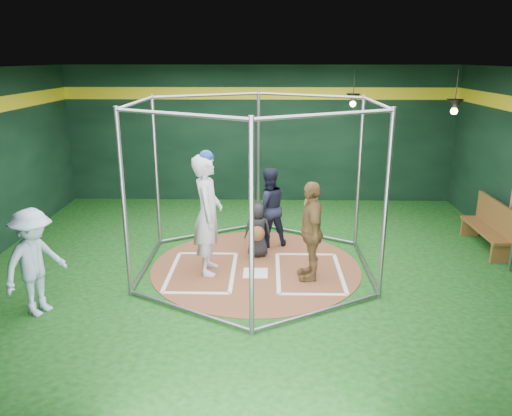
{
  "coord_description": "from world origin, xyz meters",
  "views": [
    {
      "loc": [
        0.21,
        -8.4,
        3.68
      ],
      "look_at": [
        0.0,
        0.1,
        1.1
      ],
      "focal_mm": 35.0,
      "sensor_mm": 36.0,
      "label": 1
    }
  ],
  "objects_px": {
    "visitor_leopard": "(311,231)",
    "umpire": "(268,207)",
    "dugout_bench": "(490,225)",
    "batter_figure": "(208,214)"
  },
  "relations": [
    {
      "from": "visitor_leopard",
      "to": "umpire",
      "type": "height_order",
      "value": "visitor_leopard"
    },
    {
      "from": "visitor_leopard",
      "to": "umpire",
      "type": "bearing_deg",
      "value": -158.29
    },
    {
      "from": "batter_figure",
      "to": "visitor_leopard",
      "type": "distance_m",
      "value": 1.8
    },
    {
      "from": "umpire",
      "to": "dugout_bench",
      "type": "bearing_deg",
      "value": 161.36
    },
    {
      "from": "umpire",
      "to": "dugout_bench",
      "type": "relative_size",
      "value": 0.96
    },
    {
      "from": "visitor_leopard",
      "to": "umpire",
      "type": "xyz_separation_m",
      "value": [
        -0.72,
        1.55,
        -0.06
      ]
    },
    {
      "from": "umpire",
      "to": "dugout_bench",
      "type": "distance_m",
      "value": 4.42
    },
    {
      "from": "dugout_bench",
      "to": "batter_figure",
      "type": "bearing_deg",
      "value": -166.72
    },
    {
      "from": "batter_figure",
      "to": "umpire",
      "type": "bearing_deg",
      "value": 51.86
    },
    {
      "from": "visitor_leopard",
      "to": "umpire",
      "type": "distance_m",
      "value": 1.71
    }
  ]
}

